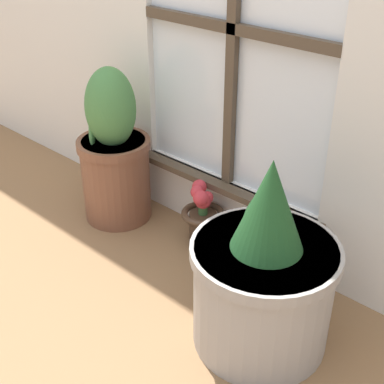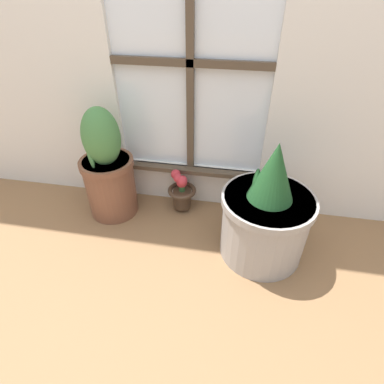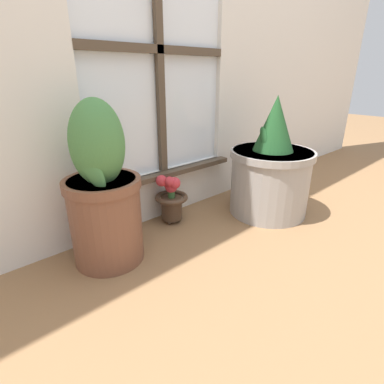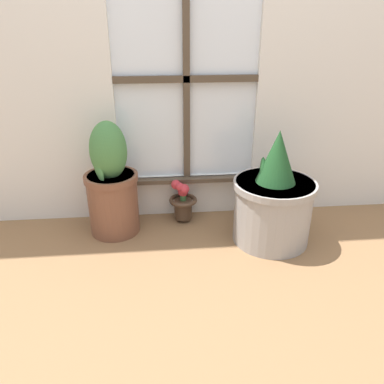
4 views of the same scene
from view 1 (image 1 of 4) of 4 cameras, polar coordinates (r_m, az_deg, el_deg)
The scene contains 4 objects.
ground_plane at distance 1.81m, azimuth -7.14°, elevation -11.53°, with size 10.00×10.00×0.00m, color olive.
potted_plant_left at distance 2.11m, azimuth -8.29°, elevation 3.84°, with size 0.29×0.29×0.63m.
potted_plant_right at distance 1.54m, azimuth 7.63°, elevation -9.05°, with size 0.42×0.42×0.60m.
flower_vase at distance 1.99m, azimuth 1.12°, elevation -2.37°, with size 0.16×0.16×0.25m.
Camera 1 is at (1.06, -0.84, 1.20)m, focal length 50.00 mm.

